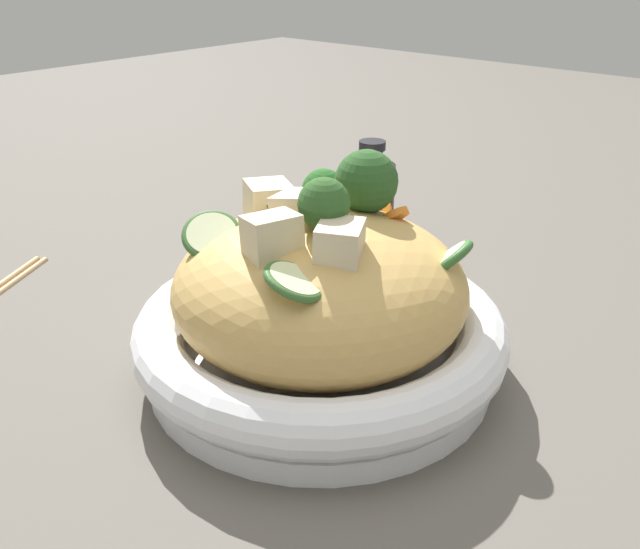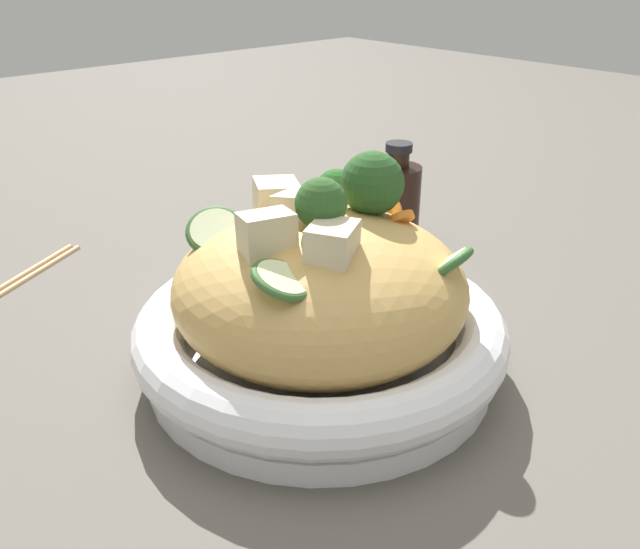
{
  "view_description": "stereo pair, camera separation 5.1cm",
  "coord_description": "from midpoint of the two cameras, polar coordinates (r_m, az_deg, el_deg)",
  "views": [
    {
      "loc": [
        0.3,
        -0.35,
        0.31
      ],
      "look_at": [
        0.0,
        0.0,
        0.08
      ],
      "focal_mm": 38.39,
      "sensor_mm": 36.0,
      "label": 1
    },
    {
      "loc": [
        0.34,
        -0.31,
        0.31
      ],
      "look_at": [
        0.0,
        0.0,
        0.08
      ],
      "focal_mm": 38.39,
      "sensor_mm": 36.0,
      "label": 2
    }
  ],
  "objects": [
    {
      "name": "ground_plane",
      "position": [
        0.55,
        -2.67,
        -7.9
      ],
      "size": [
        3.0,
        3.0,
        0.0
      ],
      "primitive_type": "plane",
      "color": "#5B564E"
    },
    {
      "name": "chicken_chunks",
      "position": [
        0.49,
        -5.41,
        4.35
      ],
      "size": [
        0.15,
        0.11,
        0.04
      ],
      "color": "beige",
      "rests_on": "serving_bowl"
    },
    {
      "name": "broccoli_florets",
      "position": [
        0.53,
        -0.43,
        6.98
      ],
      "size": [
        0.13,
        0.14,
        0.08
      ],
      "color": "#8FAF6B",
      "rests_on": "serving_bowl"
    },
    {
      "name": "noodle_heap",
      "position": [
        0.52,
        -2.84,
        -1.14
      ],
      "size": [
        0.22,
        0.22,
        0.11
      ],
      "color": "tan",
      "rests_on": "serving_bowl"
    },
    {
      "name": "carrot_coins",
      "position": [
        0.55,
        -0.02,
        5.45
      ],
      "size": [
        0.1,
        0.12,
        0.05
      ],
      "color": "orange",
      "rests_on": "serving_bowl"
    },
    {
      "name": "soy_sauce_bottle",
      "position": [
        0.76,
        2.29,
        6.03
      ],
      "size": [
        0.05,
        0.05,
        0.12
      ],
      "color": "black",
      "rests_on": "ground_plane"
    },
    {
      "name": "zucchini_slices",
      "position": [
        0.49,
        -4.65,
        2.7
      ],
      "size": [
        0.19,
        0.17,
        0.04
      ],
      "color": "beige",
      "rests_on": "serving_bowl"
    },
    {
      "name": "serving_bowl",
      "position": [
        0.54,
        -2.73,
        -5.27
      ],
      "size": [
        0.29,
        0.29,
        0.06
      ],
      "color": "white",
      "rests_on": "ground_plane"
    }
  ]
}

